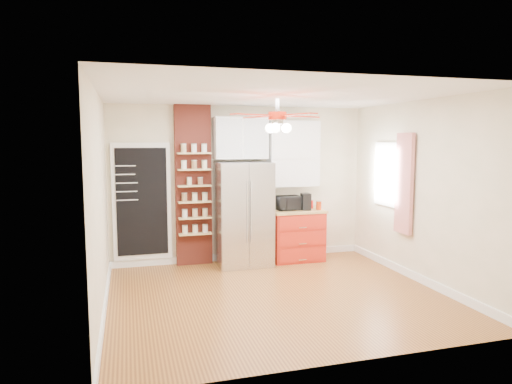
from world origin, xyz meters
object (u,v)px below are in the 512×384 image
object	(u,v)px
fridge	(243,214)
toaster_oven	(288,203)
canister_left	(319,206)
pantry_jar_oats	(189,182)
red_cabinet	(296,235)
ceiling_fan	(277,116)
coffee_maker	(306,202)

from	to	relation	value
fridge	toaster_oven	world-z (taller)	fridge
canister_left	pantry_jar_oats	world-z (taller)	pantry_jar_oats
fridge	canister_left	distance (m)	1.35
fridge	pantry_jar_oats	bearing A→B (deg)	170.65
red_cabinet	pantry_jar_oats	world-z (taller)	pantry_jar_oats
fridge	pantry_jar_oats	distance (m)	1.06
ceiling_fan	pantry_jar_oats	bearing A→B (deg)	117.82
coffee_maker	canister_left	size ratio (longest dim) A/B	1.93
ceiling_fan	coffee_maker	xyz separation A→B (m)	(1.06, 1.60, -1.38)
red_cabinet	ceiling_fan	size ratio (longest dim) A/B	0.67
ceiling_fan	pantry_jar_oats	xyz separation A→B (m)	(-0.94, 1.78, -0.99)
coffee_maker	pantry_jar_oats	xyz separation A→B (m)	(-2.00, 0.18, 0.39)
red_cabinet	ceiling_fan	world-z (taller)	ceiling_fan
red_cabinet	canister_left	xyz separation A→B (m)	(0.37, -0.13, 0.52)
toaster_oven	coffee_maker	size ratio (longest dim) A/B	1.51
pantry_jar_oats	coffee_maker	bearing A→B (deg)	-5.04
toaster_oven	canister_left	size ratio (longest dim) A/B	2.91
canister_left	ceiling_fan	bearing A→B (deg)	-129.78
fridge	ceiling_fan	xyz separation A→B (m)	(0.05, -1.63, 1.55)
toaster_oven	fridge	bearing A→B (deg)	176.42
red_cabinet	pantry_jar_oats	size ratio (longest dim) A/B	7.79
red_cabinet	toaster_oven	world-z (taller)	toaster_oven
toaster_oven	pantry_jar_oats	bearing A→B (deg)	169.50
red_cabinet	canister_left	world-z (taller)	canister_left
fridge	coffee_maker	size ratio (longest dim) A/B	5.98
red_cabinet	coffee_maker	bearing A→B (deg)	-29.33
canister_left	coffee_maker	bearing A→B (deg)	167.46
toaster_oven	coffee_maker	distance (m)	0.31
fridge	canister_left	size ratio (longest dim) A/B	11.52
pantry_jar_oats	ceiling_fan	bearing A→B (deg)	-62.18
red_cabinet	pantry_jar_oats	distance (m)	2.10
coffee_maker	canister_left	world-z (taller)	coffee_maker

